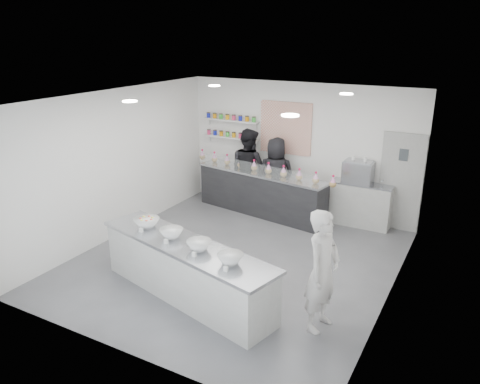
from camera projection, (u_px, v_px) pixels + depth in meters
name	position (u px, v px, depth m)	size (l,w,h in m)	color
floor	(236.00, 261.00, 8.71)	(6.00, 6.00, 0.00)	#515156
ceiling	(236.00, 98.00, 7.73)	(6.00, 6.00, 0.00)	white
back_wall	(300.00, 149.00, 10.71)	(5.50, 5.50, 0.00)	white
left_wall	(117.00, 164.00, 9.47)	(6.00, 6.00, 0.00)	white
right_wall	(397.00, 212.00, 6.97)	(6.00, 6.00, 0.00)	white
back_door	(401.00, 183.00, 9.79)	(0.88, 0.04, 2.10)	#9D9D9A
pattern_panel	(286.00, 128.00, 10.70)	(1.25, 0.03, 1.20)	#C7583D
jar_shelf_lower	(231.00, 137.00, 11.39)	(1.45, 0.22, 0.04)	silver
jar_shelf_upper	(231.00, 120.00, 11.25)	(1.45, 0.22, 0.04)	silver
preserve_jars	(231.00, 126.00, 11.28)	(1.45, 0.10, 0.56)	#DF3666
downlight_0	(130.00, 101.00, 7.54)	(0.24, 0.24, 0.02)	white
downlight_1	(290.00, 115.00, 6.27)	(0.24, 0.24, 0.02)	white
downlight_2	(214.00, 86.00, 9.70)	(0.24, 0.24, 0.02)	white
downlight_3	(346.00, 94.00, 8.43)	(0.24, 0.24, 0.02)	white
prep_counter	(186.00, 270.00, 7.41)	(3.38, 0.77, 0.92)	#A9AAA5
back_bar	(261.00, 193.00, 10.81)	(3.26, 0.60, 1.01)	black
sneeze_guard	(254.00, 169.00, 10.39)	(3.22, 0.01, 0.28)	white
espresso_ledge	(360.00, 205.00, 10.15)	(1.30, 0.42, 0.97)	#A9AAA5
espresso_machine	(358.00, 172.00, 9.97)	(0.62, 0.43, 0.47)	#93969E
cup_stacks	(346.00, 174.00, 10.11)	(0.24, 0.24, 0.32)	tan
prep_bowls	(185.00, 239.00, 7.24)	(2.33, 0.48, 0.15)	white
label_cards	(172.00, 256.00, 6.78)	(2.01, 0.04, 0.07)	white
cookie_bags	(261.00, 167.00, 10.60)	(3.74, 0.14, 0.26)	#E289CC
woman_prep	(322.00, 271.00, 6.49)	(0.65, 0.43, 1.79)	silver
staff_left	(249.00, 169.00, 11.08)	(0.94, 0.73, 1.93)	black
staff_right	(276.00, 176.00, 10.78)	(0.87, 0.57, 1.79)	black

